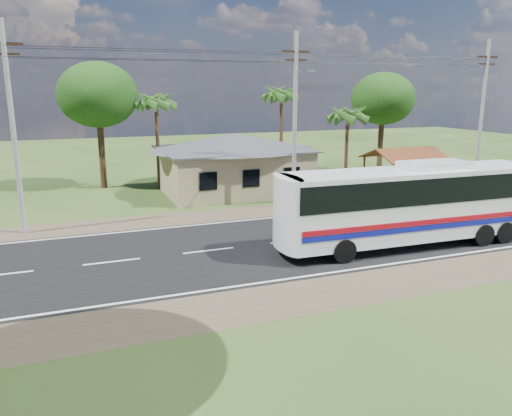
# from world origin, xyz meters

# --- Properties ---
(ground) EXTENTS (120.00, 120.00, 0.00)m
(ground) POSITION_xyz_m (0.00, 0.00, 0.00)
(ground) COLOR #254117
(ground) RESTS_ON ground
(road) EXTENTS (120.00, 16.00, 0.03)m
(road) POSITION_xyz_m (0.00, 0.00, 0.01)
(road) COLOR black
(road) RESTS_ON ground
(house) EXTENTS (12.40, 10.00, 5.00)m
(house) POSITION_xyz_m (1.00, 13.00, 2.64)
(house) COLOR tan
(house) RESTS_ON ground
(waiting_shed) EXTENTS (5.20, 4.48, 3.35)m
(waiting_shed) POSITION_xyz_m (13.00, 8.50, 2.73)
(waiting_shed) COLOR #362013
(waiting_shed) RESTS_ON ground
(concrete_barrier) EXTENTS (7.00, 0.30, 0.90)m
(concrete_barrier) POSITION_xyz_m (12.00, 5.60, 0.45)
(concrete_barrier) COLOR #9E9E99
(concrete_barrier) RESTS_ON ground
(utility_poles) EXTENTS (32.80, 2.22, 11.00)m
(utility_poles) POSITION_xyz_m (2.67, 6.49, 5.77)
(utility_poles) COLOR #9E9E99
(utility_poles) RESTS_ON ground
(palm_near) EXTENTS (2.80, 2.80, 6.70)m
(palm_near) POSITION_xyz_m (9.50, 11.00, 5.71)
(palm_near) COLOR #47301E
(palm_near) RESTS_ON ground
(palm_mid) EXTENTS (2.80, 2.80, 8.20)m
(palm_mid) POSITION_xyz_m (6.00, 15.50, 7.16)
(palm_mid) COLOR #47301E
(palm_mid) RESTS_ON ground
(palm_far) EXTENTS (2.80, 2.80, 7.70)m
(palm_far) POSITION_xyz_m (-4.00, 16.00, 6.68)
(palm_far) COLOR #47301E
(palm_far) RESTS_ON ground
(tree_behind_house) EXTENTS (6.00, 6.00, 9.61)m
(tree_behind_house) POSITION_xyz_m (-8.00, 18.00, 7.12)
(tree_behind_house) COLOR #47301E
(tree_behind_house) RESTS_ON ground
(tree_behind_shed) EXTENTS (5.60, 5.60, 9.02)m
(tree_behind_shed) POSITION_xyz_m (16.00, 16.00, 6.68)
(tree_behind_shed) COLOR #47301E
(tree_behind_shed) RESTS_ON ground
(coach_bus) EXTENTS (13.46, 3.26, 4.15)m
(coach_bus) POSITION_xyz_m (5.21, -2.62, 2.37)
(coach_bus) COLOR white
(coach_bus) RESTS_ON ground
(motorcycle) EXTENTS (1.57, 0.72, 0.80)m
(motorcycle) POSITION_xyz_m (8.42, 7.87, 0.40)
(motorcycle) COLOR black
(motorcycle) RESTS_ON ground
(person) EXTENTS (0.62, 0.50, 1.46)m
(person) POSITION_xyz_m (15.78, 5.15, 0.73)
(person) COLOR navy
(person) RESTS_ON ground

